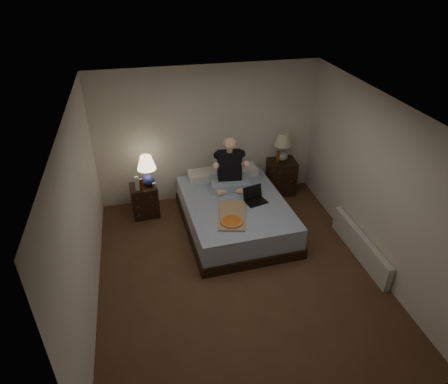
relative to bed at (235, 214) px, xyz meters
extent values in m
cube|color=brown|center=(-0.23, -1.09, -0.27)|extent=(4.00, 4.50, 0.00)
cube|color=white|center=(-0.23, -1.09, 2.23)|extent=(4.00, 4.50, 0.00)
cube|color=silver|center=(-0.23, 1.16, 0.98)|extent=(4.00, 0.00, 2.50)
cube|color=silver|center=(-0.23, -3.34, 0.98)|extent=(4.00, 0.00, 2.50)
cube|color=silver|center=(-2.23, -1.09, 0.98)|extent=(0.00, 4.50, 2.50)
cube|color=silver|center=(1.77, -1.09, 0.98)|extent=(0.00, 4.50, 2.50)
cube|color=#5675AC|center=(0.00, 0.00, 0.00)|extent=(1.71, 2.22, 0.53)
cube|color=black|center=(-1.47, 0.74, 0.03)|extent=(0.48, 0.44, 0.58)
cube|color=black|center=(1.15, 0.96, 0.07)|extent=(0.56, 0.51, 0.68)
cylinder|color=silver|center=(-1.56, 0.63, 0.44)|extent=(0.07, 0.07, 0.25)
cylinder|color=#B1B1AC|center=(-1.28, 0.63, 0.37)|extent=(0.07, 0.07, 0.10)
cylinder|color=#581D0C|center=(-1.49, 0.58, 0.43)|extent=(0.06, 0.06, 0.23)
cylinder|color=#61310D|center=(1.05, 0.91, 0.53)|extent=(0.06, 0.06, 0.23)
cube|color=silver|center=(1.70, -1.16, -0.07)|extent=(0.10, 1.60, 0.40)
camera|label=1|loc=(-1.41, -5.40, 3.82)|focal=32.00mm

